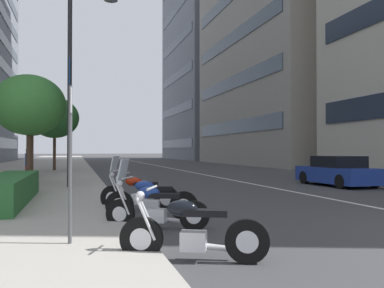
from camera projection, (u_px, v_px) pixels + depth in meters
The scene contains 15 objects.
sidewalk_right_plaza at pixel (28, 170), 33.12m from camera, with size 160.00×9.93×0.15m, color #A39E93.
lane_centre_stripe at pixel (163, 167), 41.17m from camera, with size 110.00×0.16×0.01m, color silver.
motorcycle_second_in_row at pixel (192, 233), 6.13m from camera, with size 1.01×2.10×1.10m.
motorcycle_nearest_camera at pixel (155, 209), 8.62m from camera, with size 1.13×2.03×1.47m.
motorcycle_under_tarp at pixel (151, 201), 9.88m from camera, with size 0.92×2.13×1.12m.
motorcycle_mid_row at pixel (138, 194), 11.31m from camera, with size 1.12×2.03×1.49m.
car_following_behind at pixel (338, 172), 19.27m from camera, with size 4.33×2.01×1.38m.
parking_sign_by_curb at pixel (70, 148), 6.68m from camera, with size 0.32×0.06×2.55m.
street_lamp_with_banners at pixel (77, 70), 17.14m from camera, with size 1.26×2.04×8.04m.
clipped_hedge_bed at pixel (9, 189), 11.84m from camera, with size 6.22×1.10×0.77m, color #28602D.
street_tree_near_plaza_corner at pixel (29, 105), 17.35m from camera, with size 2.99×2.99×4.66m.
street_tree_by_lamp_post at pixel (32, 115), 23.28m from camera, with size 2.81×2.81×4.70m.
street_tree_far_plaza at pixel (55, 118), 31.29m from camera, with size 3.61×3.61×5.49m.
pedestrian_on_plaza at pixel (28, 166), 18.75m from camera, with size 0.43×0.31×1.60m.
office_tower_far_left_down_avenue at pixel (216, 64), 77.65m from camera, with size 24.83×15.48×35.54m.
Camera 1 is at (-5.46, 8.29, 1.65)m, focal length 38.80 mm.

